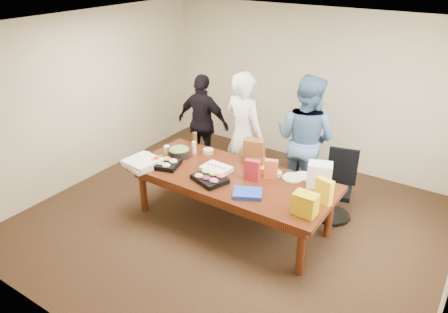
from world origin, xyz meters
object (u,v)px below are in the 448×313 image
Objects in this scene: conference_table at (232,200)px; sheet_cake at (216,169)px; person_right at (305,140)px; salad_bowl at (179,152)px; person_center at (244,135)px; office_chair at (336,188)px.

sheet_cake is at bearing -179.67° from conference_table.
person_right reaches higher than salad_bowl.
salad_bowl reaches higher than conference_table.
person_right reaches higher than sheet_cake.
salad_bowl is (-0.73, 0.10, 0.02)m from sheet_cake.
conference_table is 1.43× the size of person_right.
person_center is 0.92m from person_right.
person_center is 5.69× the size of salad_bowl.
conference_table is at bearing 123.22° from person_center.
person_right is (-0.63, 0.28, 0.49)m from office_chair.
conference_table is at bearing 3.45° from sheet_cake.
person_center is (-0.34, 0.85, 0.60)m from conference_table.
sheet_cake is (-1.41, -0.91, 0.29)m from office_chair.
conference_table is at bearing -5.61° from salad_bowl.
office_chair is at bearing 35.98° from sheet_cake.
office_chair reaches higher than conference_table.
conference_table is 0.48m from sheet_cake.
salad_bowl is (-1.51, -1.09, -0.17)m from person_right.
person_center reaches higher than conference_table.
office_chair is 0.85m from person_right.
office_chair is (1.15, 0.91, 0.11)m from conference_table.
person_right is 1.87m from salad_bowl.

